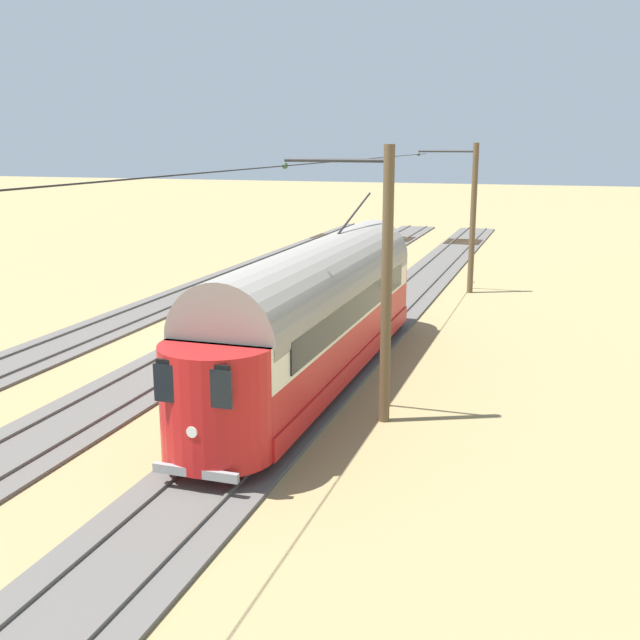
{
  "coord_description": "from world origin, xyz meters",
  "views": [
    {
      "loc": [
        -11.94,
        24.59,
        7.21
      ],
      "look_at": [
        -5.65,
        5.12,
        2.38
      ],
      "focal_mm": 42.53,
      "sensor_mm": 36.0,
      "label": 1
    }
  ],
  "objects": [
    {
      "name": "vintage_streetcar",
      "position": [
        -5.02,
        3.36,
        2.26
      ],
      "size": [
        2.65,
        16.6,
        5.2
      ],
      "color": "red",
      "rests_on": "ground"
    },
    {
      "name": "ground_plane",
      "position": [
        0.0,
        0.0,
        0.0
      ],
      "size": [
        220.0,
        220.0,
        0.0
      ],
      "primitive_type": "plane",
      "color": "#937F51"
    },
    {
      "name": "catenary_pole_foreground",
      "position": [
        -7.66,
        -12.25,
        3.74
      ],
      "size": [
        2.94,
        0.28,
        7.15
      ],
      "color": "brown",
      "rests_on": "ground"
    },
    {
      "name": "catenary_pole_mid_near",
      "position": [
        -7.66,
        6.08,
        3.74
      ],
      "size": [
        2.94,
        0.28,
        7.15
      ],
      "color": "brown",
      "rests_on": "ground"
    },
    {
      "name": "overhead_wire_run",
      "position": [
        -5.08,
        5.33,
        6.61
      ],
      "size": [
        2.74,
        40.66,
        0.18
      ],
      "color": "black",
      "rests_on": "ground"
    },
    {
      "name": "track_streetcar_siding",
      "position": [
        -5.02,
        -0.31,
        0.05
      ],
      "size": [
        2.8,
        80.0,
        0.18
      ],
      "color": "#56514C",
      "rests_on": "ground"
    },
    {
      "name": "track_third_siding",
      "position": [
        5.02,
        -0.31,
        0.05
      ],
      "size": [
        2.8,
        80.0,
        0.18
      ],
      "color": "#56514C",
      "rests_on": "ground"
    },
    {
      "name": "track_adjacent_siding",
      "position": [
        0.0,
        -0.31,
        0.05
      ],
      "size": [
        2.8,
        80.0,
        0.18
      ],
      "color": "#56514C",
      "rests_on": "ground"
    }
  ]
}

